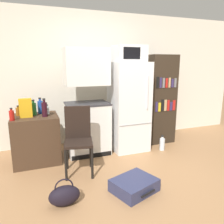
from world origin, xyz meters
name	(u,v)px	position (x,y,z in m)	size (l,w,h in m)	color
ground_plane	(143,185)	(0.00, 0.00, 0.00)	(24.00, 24.00, 0.00)	#A3754C
wall_back	(108,78)	(0.20, 2.00, 1.30)	(6.40, 0.10, 2.60)	silver
side_table	(36,139)	(-1.31, 1.28, 0.39)	(0.72, 0.64, 0.78)	#422D1E
kitchen_hutch	(87,107)	(-0.42, 1.34, 0.86)	(0.75, 0.54, 1.87)	silver
refrigerator	(129,107)	(0.36, 1.28, 0.82)	(0.65, 0.66, 1.63)	white
microwave	(129,54)	(0.36, 1.28, 1.78)	(0.54, 0.41, 0.29)	silver
bookshelf	(160,100)	(1.13, 1.41, 0.89)	(0.55, 0.39, 1.77)	#2D2319
bottle_blue_soda	(40,107)	(-1.20, 1.44, 0.89)	(0.09, 0.09, 0.27)	#1E47A3
bottle_green_tall	(34,109)	(-1.31, 1.35, 0.89)	(0.09, 0.09, 0.26)	#1E6028
bottle_clear_short	(47,110)	(-1.09, 1.34, 0.85)	(0.06, 0.06, 0.16)	silver
bottle_amber_beer	(18,111)	(-1.54, 1.40, 0.85)	(0.08, 0.08, 0.16)	brown
bottle_wine_dark	(45,109)	(-1.15, 1.18, 0.90)	(0.09, 0.09, 0.29)	black
bottle_ketchup_red	(12,115)	(-1.62, 1.09, 0.86)	(0.07, 0.07, 0.19)	#AD1914
cereal_box	(26,108)	(-1.42, 1.22, 0.93)	(0.19, 0.07, 0.30)	gold
chair	(78,134)	(-0.72, 0.70, 0.58)	(0.47, 0.47, 0.99)	black
suitcase_large_flat	(134,185)	(-0.17, -0.09, 0.08)	(0.64, 0.58, 0.16)	navy
handbag	(64,195)	(-1.05, -0.07, 0.12)	(0.36, 0.20, 0.33)	black
water_bottle_front	(162,144)	(0.92, 0.96, 0.12)	(0.10, 0.10, 0.29)	silver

